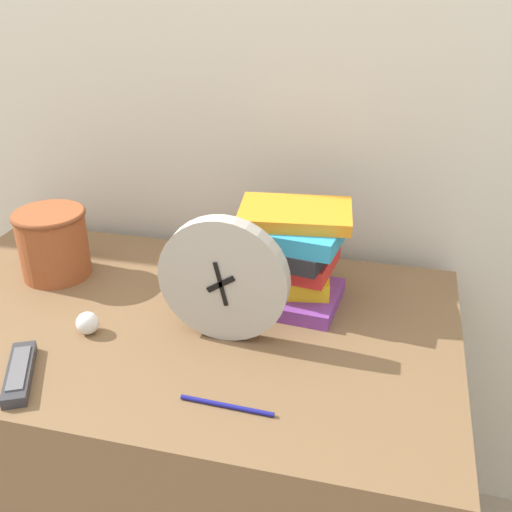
{
  "coord_description": "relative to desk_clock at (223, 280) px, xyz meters",
  "views": [
    {
      "loc": [
        0.42,
        -0.61,
        1.4
      ],
      "look_at": [
        0.17,
        0.4,
        0.87
      ],
      "focal_mm": 42.0,
      "sensor_mm": 36.0,
      "label": 1
    }
  ],
  "objects": [
    {
      "name": "desk_clock",
      "position": [
        0.0,
        0.0,
        0.0
      ],
      "size": [
        0.25,
        0.04,
        0.25
      ],
      "color": "#B7B2A8",
      "rests_on": "desk"
    },
    {
      "name": "pen",
      "position": [
        0.06,
        -0.2,
        -0.12
      ],
      "size": [
        0.16,
        0.01,
        0.01
      ],
      "color": "navy",
      "rests_on": "desk"
    },
    {
      "name": "basket",
      "position": [
        -0.45,
        0.15,
        -0.04
      ],
      "size": [
        0.16,
        0.16,
        0.16
      ],
      "color": "#994C28",
      "rests_on": "desk"
    },
    {
      "name": "tv_remote",
      "position": [
        -0.31,
        -0.21,
        -0.11
      ],
      "size": [
        0.11,
        0.17,
        0.02
      ],
      "color": "#333338",
      "rests_on": "desk"
    },
    {
      "name": "desk",
      "position": [
        -0.13,
        0.03,
        -0.49
      ],
      "size": [
        1.15,
        0.69,
        0.74
      ],
      "color": "brown",
      "rests_on": "ground_plane"
    },
    {
      "name": "crumpled_paper_ball",
      "position": [
        -0.26,
        -0.05,
        -0.1
      ],
      "size": [
        0.04,
        0.04,
        0.04
      ],
      "color": "white",
      "rests_on": "desk"
    },
    {
      "name": "wall_back",
      "position": [
        -0.13,
        0.45,
        0.34
      ],
      "size": [
        6.0,
        0.04,
        2.4
      ],
      "color": "silver",
      "rests_on": "ground_plane"
    },
    {
      "name": "book_stack",
      "position": [
        0.08,
        0.17,
        -0.03
      ],
      "size": [
        0.26,
        0.23,
        0.2
      ],
      "color": "#7A3899",
      "rests_on": "desk"
    }
  ]
}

